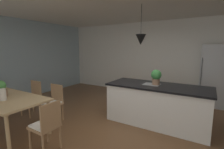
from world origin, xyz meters
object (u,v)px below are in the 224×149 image
(dining_table, at_px, (5,101))
(chair_far_right, at_px, (53,102))
(refrigerator, at_px, (214,76))
(chair_kitchen_end, at_px, (46,125))
(potted_plant_on_table, at_px, (0,89))
(potted_plant_on_island, at_px, (156,76))
(kitchen_island, at_px, (157,104))
(chair_far_left, at_px, (32,97))
(vase_on_dining_table, at_px, (3,95))

(dining_table, height_order, chair_far_right, chair_far_right)
(chair_far_right, distance_m, refrigerator, 4.60)
(chair_kitchen_end, height_order, potted_plant_on_table, potted_plant_on_table)
(chair_kitchen_end, xyz_separation_m, potted_plant_on_table, (-1.40, -0.01, 0.43))
(dining_table, relative_size, potted_plant_on_island, 5.13)
(kitchen_island, bearing_deg, refrigerator, 61.40)
(potted_plant_on_island, height_order, potted_plant_on_table, potted_plant_on_island)
(dining_table, distance_m, chair_far_left, 0.95)
(potted_plant_on_island, height_order, vase_on_dining_table, potted_plant_on_island)
(chair_kitchen_end, relative_size, kitchen_island, 0.39)
(chair_far_left, height_order, potted_plant_on_table, potted_plant_on_table)
(chair_kitchen_end, xyz_separation_m, chair_far_left, (-1.68, 0.84, 0.00))
(chair_far_right, bearing_deg, chair_far_left, -180.00)
(dining_table, distance_m, potted_plant_on_island, 3.23)
(chair_far_left, height_order, vase_on_dining_table, vase_on_dining_table)
(chair_far_right, xyz_separation_m, vase_on_dining_table, (-0.22, -0.95, 0.38))
(refrigerator, bearing_deg, chair_kitchen_end, -120.52)
(dining_table, relative_size, chair_far_left, 2.07)
(chair_kitchen_end, bearing_deg, chair_far_left, 153.42)
(chair_far_right, bearing_deg, dining_table, -115.71)
(chair_far_right, xyz_separation_m, potted_plant_on_island, (2.09, 1.16, 0.62))
(dining_table, distance_m, vase_on_dining_table, 0.28)
(kitchen_island, height_order, vase_on_dining_table, vase_on_dining_table)
(chair_kitchen_end, bearing_deg, vase_on_dining_table, -174.12)
(dining_table, height_order, kitchen_island, kitchen_island)
(chair_kitchen_end, relative_size, chair_far_left, 1.00)
(chair_far_left, xyz_separation_m, refrigerator, (4.07, 3.21, 0.44))
(potted_plant_on_island, bearing_deg, potted_plant_on_table, -142.50)
(potted_plant_on_table, bearing_deg, chair_far_right, 58.19)
(chair_kitchen_end, distance_m, chair_far_right, 1.21)
(dining_table, bearing_deg, kitchen_island, 38.20)
(dining_table, relative_size, kitchen_island, 0.80)
(chair_kitchen_end, distance_m, chair_far_left, 1.88)
(dining_table, xyz_separation_m, chair_far_left, (-0.41, 0.84, -0.20))
(kitchen_island, height_order, potted_plant_on_island, potted_plant_on_island)
(potted_plant_on_island, relative_size, potted_plant_on_table, 1.04)
(vase_on_dining_table, bearing_deg, dining_table, 148.82)
(chair_far_left, xyz_separation_m, potted_plant_on_island, (2.91, 1.16, 0.62))
(potted_plant_on_island, bearing_deg, vase_on_dining_table, -137.58)
(chair_far_left, xyz_separation_m, vase_on_dining_table, (0.59, -0.95, 0.38))
(dining_table, xyz_separation_m, chair_far_right, (0.40, 0.84, -0.20))
(chair_far_left, height_order, potted_plant_on_island, potted_plant_on_island)
(chair_far_left, relative_size, refrigerator, 0.47)
(potted_plant_on_island, distance_m, potted_plant_on_table, 3.31)
(chair_far_right, bearing_deg, potted_plant_on_island, 29.00)
(refrigerator, bearing_deg, potted_plant_on_table, -132.96)
(chair_far_left, xyz_separation_m, chair_far_right, (0.81, 0.00, 0.00))
(refrigerator, height_order, potted_plant_on_table, refrigerator)
(chair_far_right, relative_size, refrigerator, 0.47)
(vase_on_dining_table, bearing_deg, potted_plant_on_table, 161.87)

